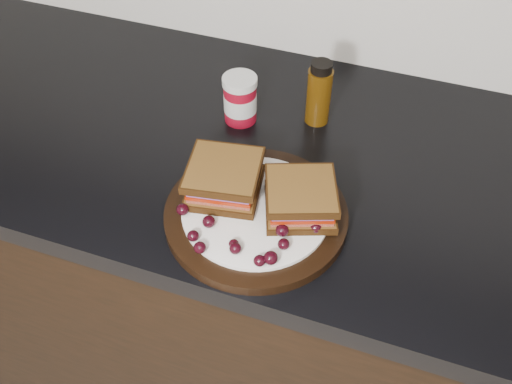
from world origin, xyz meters
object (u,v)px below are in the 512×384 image
condiment_jar (240,99)px  oil_bottle (319,93)px  plate (256,215)px  sandwich_left (224,179)px

condiment_jar → oil_bottle: 0.14m
plate → condiment_jar: condiment_jar is taller
plate → oil_bottle: oil_bottle is taller
sandwich_left → condiment_jar: 0.20m
plate → condiment_jar: (-0.11, 0.22, 0.04)m
plate → oil_bottle: (0.03, 0.26, 0.05)m
plate → sandwich_left: bearing=161.2°
plate → sandwich_left: (-0.06, 0.02, 0.04)m
sandwich_left → condiment_jar: bearing=94.0°
plate → sandwich_left: size_ratio=2.55×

